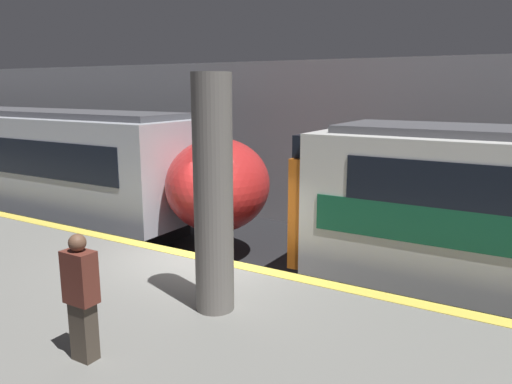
# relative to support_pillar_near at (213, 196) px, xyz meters

# --- Properties ---
(ground_plane) EXTENTS (120.00, 120.00, 0.00)m
(ground_plane) POSITION_rel_support_pillar_near_xyz_m (-1.52, 1.82, -2.62)
(ground_plane) COLOR black
(platform) EXTENTS (40.00, 4.84, 0.95)m
(platform) POSITION_rel_support_pillar_near_xyz_m (-1.52, -0.60, -2.15)
(platform) COLOR slate
(platform) RESTS_ON ground
(station_rear_barrier) EXTENTS (50.00, 0.15, 4.86)m
(station_rear_barrier) POSITION_rel_support_pillar_near_xyz_m (-1.52, 7.88, -0.19)
(station_rear_barrier) COLOR #939399
(station_rear_barrier) RESTS_ON ground
(support_pillar_near) EXTENTS (0.55, 0.55, 3.36)m
(support_pillar_near) POSITION_rel_support_pillar_near_xyz_m (0.00, 0.00, 0.00)
(support_pillar_near) COLOR slate
(support_pillar_near) RESTS_ON platform
(person_waiting) EXTENTS (0.38, 0.24, 1.54)m
(person_waiting) POSITION_rel_support_pillar_near_xyz_m (-0.51, -1.92, -0.88)
(person_waiting) COLOR #473D33
(person_waiting) RESTS_ON platform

